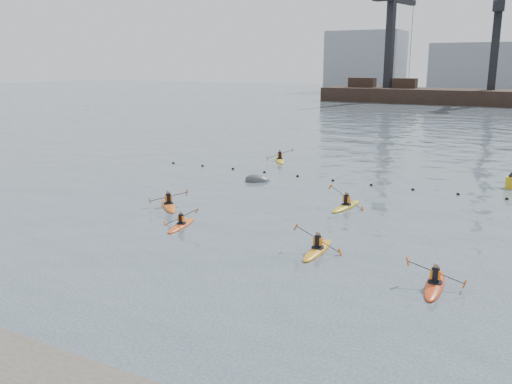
{
  "coord_description": "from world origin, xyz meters",
  "views": [
    {
      "loc": [
        12.0,
        -15.4,
        8.69
      ],
      "look_at": [
        0.22,
        6.21,
        2.8
      ],
      "focal_mm": 38.0,
      "sensor_mm": 36.0,
      "label": 1
    }
  ],
  "objects_px": {
    "kayaker_1": "(318,249)",
    "mooring_buoy": "(258,181)",
    "kayaker_0": "(181,225)",
    "kayaker_5": "(280,160)",
    "kayaker_4": "(435,284)",
    "kayaker_2": "(169,205)",
    "kayaker_3": "(346,206)",
    "nav_buoy": "(511,182)"
  },
  "relations": [
    {
      "from": "kayaker_2",
      "to": "nav_buoy",
      "type": "xyz_separation_m",
      "value": [
        18.26,
        15.8,
        0.3
      ]
    },
    {
      "from": "kayaker_4",
      "to": "nav_buoy",
      "type": "xyz_separation_m",
      "value": [
        1.31,
        20.64,
        0.3
      ]
    },
    {
      "from": "kayaker_0",
      "to": "kayaker_2",
      "type": "relative_size",
      "value": 1.01
    },
    {
      "from": "kayaker_1",
      "to": "mooring_buoy",
      "type": "xyz_separation_m",
      "value": [
        -9.9,
        12.37,
        -0.11
      ]
    },
    {
      "from": "kayaker_5",
      "to": "kayaker_4",
      "type": "bearing_deg",
      "value": -83.61
    },
    {
      "from": "kayaker_2",
      "to": "nav_buoy",
      "type": "distance_m",
      "value": 24.15
    },
    {
      "from": "kayaker_2",
      "to": "nav_buoy",
      "type": "height_order",
      "value": "nav_buoy"
    },
    {
      "from": "kayaker_4",
      "to": "mooring_buoy",
      "type": "distance_m",
      "value": 20.93
    },
    {
      "from": "kayaker_0",
      "to": "kayaker_1",
      "type": "height_order",
      "value": "kayaker_1"
    },
    {
      "from": "kayaker_0",
      "to": "mooring_buoy",
      "type": "distance_m",
      "value": 12.33
    },
    {
      "from": "kayaker_2",
      "to": "kayaker_3",
      "type": "bearing_deg",
      "value": -16.96
    },
    {
      "from": "kayaker_3",
      "to": "kayaker_1",
      "type": "bearing_deg",
      "value": -73.0
    },
    {
      "from": "kayaker_1",
      "to": "kayaker_2",
      "type": "distance_m",
      "value": 11.73
    },
    {
      "from": "kayaker_0",
      "to": "kayaker_5",
      "type": "bearing_deg",
      "value": 91.11
    },
    {
      "from": "nav_buoy",
      "to": "kayaker_1",
      "type": "bearing_deg",
      "value": -110.16
    },
    {
      "from": "kayaker_0",
      "to": "mooring_buoy",
      "type": "relative_size",
      "value": 1.58
    },
    {
      "from": "kayaker_3",
      "to": "kayaker_2",
      "type": "bearing_deg",
      "value": -145.88
    },
    {
      "from": "kayaker_0",
      "to": "kayaker_3",
      "type": "distance_m",
      "value": 10.44
    },
    {
      "from": "kayaker_1",
      "to": "kayaker_2",
      "type": "height_order",
      "value": "kayaker_1"
    },
    {
      "from": "kayaker_4",
      "to": "mooring_buoy",
      "type": "height_order",
      "value": "kayaker_4"
    },
    {
      "from": "kayaker_0",
      "to": "kayaker_1",
      "type": "xyz_separation_m",
      "value": [
        8.06,
        -0.18,
        0.01
      ]
    },
    {
      "from": "mooring_buoy",
      "to": "kayaker_2",
      "type": "bearing_deg",
      "value": -98.52
    },
    {
      "from": "kayaker_1",
      "to": "kayaker_4",
      "type": "xyz_separation_m",
      "value": [
        5.68,
        -1.6,
        -0.0
      ]
    },
    {
      "from": "kayaker_0",
      "to": "kayaker_1",
      "type": "relative_size",
      "value": 0.88
    },
    {
      "from": "kayaker_3",
      "to": "mooring_buoy",
      "type": "xyz_separation_m",
      "value": [
        -8.4,
        4.07,
        -0.11
      ]
    },
    {
      "from": "kayaker_5",
      "to": "mooring_buoy",
      "type": "xyz_separation_m",
      "value": [
        2.39,
        -8.6,
        -0.11
      ]
    },
    {
      "from": "kayaker_1",
      "to": "mooring_buoy",
      "type": "distance_m",
      "value": 15.84
    },
    {
      "from": "kayaker_1",
      "to": "kayaker_0",
      "type": "bearing_deg",
      "value": 176.09
    },
    {
      "from": "kayaker_2",
      "to": "mooring_buoy",
      "type": "relative_size",
      "value": 1.57
    },
    {
      "from": "mooring_buoy",
      "to": "nav_buoy",
      "type": "bearing_deg",
      "value": 21.55
    },
    {
      "from": "kayaker_4",
      "to": "kayaker_5",
      "type": "relative_size",
      "value": 1.02
    },
    {
      "from": "kayaker_1",
      "to": "kayaker_5",
      "type": "xyz_separation_m",
      "value": [
        -12.29,
        20.97,
        0.0
      ]
    },
    {
      "from": "kayaker_2",
      "to": "kayaker_4",
      "type": "bearing_deg",
      "value": -60.25
    },
    {
      "from": "kayaker_1",
      "to": "kayaker_3",
      "type": "relative_size",
      "value": 0.98
    },
    {
      "from": "kayaker_2",
      "to": "kayaker_4",
      "type": "height_order",
      "value": "kayaker_4"
    },
    {
      "from": "kayaker_0",
      "to": "kayaker_2",
      "type": "distance_m",
      "value": 4.44
    },
    {
      "from": "kayaker_0",
      "to": "kayaker_2",
      "type": "bearing_deg",
      "value": 125.93
    },
    {
      "from": "kayaker_0",
      "to": "kayaker_5",
      "type": "relative_size",
      "value": 0.89
    },
    {
      "from": "mooring_buoy",
      "to": "kayaker_5",
      "type": "bearing_deg",
      "value": 105.51
    },
    {
      "from": "kayaker_1",
      "to": "mooring_buoy",
      "type": "relative_size",
      "value": 1.8
    },
    {
      "from": "kayaker_2",
      "to": "nav_buoy",
      "type": "bearing_deg",
      "value": -3.44
    },
    {
      "from": "kayaker_1",
      "to": "nav_buoy",
      "type": "height_order",
      "value": "kayaker_1"
    }
  ]
}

